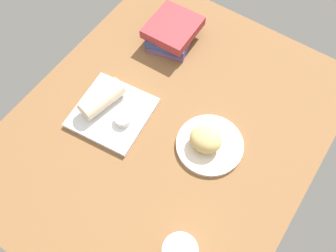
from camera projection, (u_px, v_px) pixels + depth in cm
name	position (u px, v px, depth cm)	size (l,w,h in cm)	color
dining_table	(167.00, 131.00, 121.64)	(110.00, 90.00, 4.00)	brown
round_plate	(210.00, 145.00, 116.28)	(20.54, 20.54, 1.40)	silver
scone_pastry	(205.00, 140.00, 112.83)	(9.78, 8.44, 6.29)	tan
square_plate	(112.00, 113.00, 121.57)	(22.53, 22.53, 1.60)	white
sauce_cup	(123.00, 119.00, 118.14)	(5.28, 5.28, 2.34)	silver
breakfast_wrap	(102.00, 99.00, 119.47)	(6.13, 6.13, 14.74)	beige
book_stack	(173.00, 31.00, 133.73)	(23.16, 18.27, 7.98)	#6B4C7A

